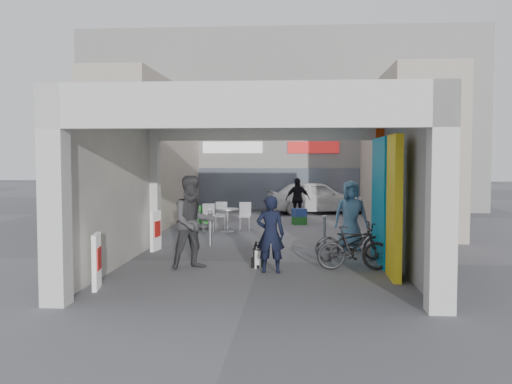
# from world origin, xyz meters

# --- Properties ---
(ground) EXTENTS (90.00, 90.00, 0.00)m
(ground) POSITION_xyz_m (0.00, 0.00, 0.00)
(ground) COLOR #5E5E63
(ground) RESTS_ON ground
(arcade_canopy) EXTENTS (6.40, 6.45, 6.40)m
(arcade_canopy) POSITION_xyz_m (0.54, -0.82, 2.30)
(arcade_canopy) COLOR beige
(arcade_canopy) RESTS_ON ground
(far_building) EXTENTS (18.00, 4.08, 8.00)m
(far_building) POSITION_xyz_m (-0.00, 13.99, 3.99)
(far_building) COLOR white
(far_building) RESTS_ON ground
(plaza_bldg_left) EXTENTS (2.00, 9.00, 5.00)m
(plaza_bldg_left) POSITION_xyz_m (-4.50, 7.50, 2.50)
(plaza_bldg_left) COLOR #B3A994
(plaza_bldg_left) RESTS_ON ground
(plaza_bldg_right) EXTENTS (2.00, 9.00, 5.00)m
(plaza_bldg_right) POSITION_xyz_m (4.50, 7.50, 2.50)
(plaza_bldg_right) COLOR #B3A994
(plaza_bldg_right) RESTS_ON ground
(bollard_left) EXTENTS (0.09, 0.09, 0.98)m
(bollard_left) POSITION_xyz_m (-1.50, 2.28, 0.49)
(bollard_left) COLOR gray
(bollard_left) RESTS_ON ground
(bollard_center) EXTENTS (0.09, 0.09, 0.87)m
(bollard_center) POSITION_xyz_m (0.13, 2.49, 0.44)
(bollard_center) COLOR gray
(bollard_center) RESTS_ON ground
(bollard_right) EXTENTS (0.09, 0.09, 0.81)m
(bollard_right) POSITION_xyz_m (1.55, 2.32, 0.41)
(bollard_right) COLOR gray
(bollard_right) RESTS_ON ground
(advert_board_near) EXTENTS (0.18, 0.56, 1.00)m
(advert_board_near) POSITION_xyz_m (-2.75, -2.87, 0.51)
(advert_board_near) COLOR silver
(advert_board_near) RESTS_ON ground
(advert_board_far) EXTENTS (0.16, 0.56, 1.00)m
(advert_board_far) POSITION_xyz_m (-2.75, 1.39, 0.51)
(advert_board_far) COLOR silver
(advert_board_far) RESTS_ON ground
(cafe_set) EXTENTS (1.48, 1.20, 0.90)m
(cafe_set) POSITION_xyz_m (-1.49, 5.40, 0.32)
(cafe_set) COLOR #ACACB1
(cafe_set) RESTS_ON ground
(produce_stand) EXTENTS (1.14, 0.62, 0.75)m
(produce_stand) POSITION_xyz_m (-2.54, 5.81, 0.30)
(produce_stand) COLOR black
(produce_stand) RESTS_ON ground
(crate_stack) EXTENTS (0.55, 0.50, 0.56)m
(crate_stack) POSITION_xyz_m (0.90, 7.33, 0.28)
(crate_stack) COLOR #1C5E1A
(crate_stack) RESTS_ON ground
(border_collie) EXTENTS (0.22, 0.43, 0.59)m
(border_collie) POSITION_xyz_m (0.00, -0.69, 0.24)
(border_collie) COLOR black
(border_collie) RESTS_ON ground
(man_with_dog) EXTENTS (0.59, 0.39, 1.59)m
(man_with_dog) POSITION_xyz_m (0.29, -1.18, 0.80)
(man_with_dog) COLOR black
(man_with_dog) RESTS_ON ground
(man_back_turned) EXTENTS (1.20, 1.12, 1.98)m
(man_back_turned) POSITION_xyz_m (-1.37, -0.85, 0.99)
(man_back_turned) COLOR #3B3B3D
(man_back_turned) RESTS_ON ground
(man_elderly) EXTENTS (0.92, 0.66, 1.77)m
(man_elderly) POSITION_xyz_m (2.20, 1.93, 0.89)
(man_elderly) COLOR #5F8FB9
(man_elderly) RESTS_ON ground
(man_crates) EXTENTS (1.00, 0.59, 1.59)m
(man_crates) POSITION_xyz_m (0.84, 8.77, 0.80)
(man_crates) COLOR black
(man_crates) RESTS_ON ground
(bicycle_front) EXTENTS (1.77, 0.94, 0.89)m
(bicycle_front) POSITION_xyz_m (2.06, 0.28, 0.44)
(bicycle_front) COLOR black
(bicycle_front) RESTS_ON ground
(bicycle_rear) EXTENTS (1.56, 0.49, 0.93)m
(bicycle_rear) POSITION_xyz_m (2.02, -0.78, 0.46)
(bicycle_rear) COLOR black
(bicycle_rear) RESTS_ON ground
(white_van) EXTENTS (4.37, 2.58, 1.40)m
(white_van) POSITION_xyz_m (1.60, 11.35, 0.70)
(white_van) COLOR white
(white_van) RESTS_ON ground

